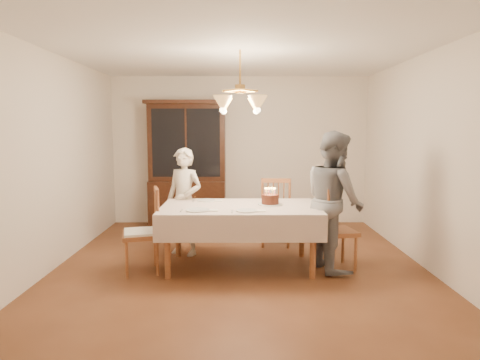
{
  "coord_description": "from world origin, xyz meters",
  "views": [
    {
      "loc": [
        -0.01,
        -5.1,
        1.69
      ],
      "look_at": [
        0.0,
        0.2,
        1.05
      ],
      "focal_mm": 32.0,
      "sensor_mm": 36.0,
      "label": 1
    }
  ],
  "objects_px": {
    "chair_far_side": "(276,215)",
    "birthday_cake": "(270,200)",
    "dining_table": "(240,212)",
    "china_hutch": "(188,166)",
    "elderly_woman": "(184,202)"
  },
  "relations": [
    {
      "from": "chair_far_side",
      "to": "birthday_cake",
      "type": "relative_size",
      "value": 3.33
    },
    {
      "from": "dining_table",
      "to": "china_hutch",
      "type": "xyz_separation_m",
      "value": [
        -0.9,
        2.25,
        0.36
      ]
    },
    {
      "from": "china_hutch",
      "to": "birthday_cake",
      "type": "height_order",
      "value": "china_hutch"
    },
    {
      "from": "china_hutch",
      "to": "chair_far_side",
      "type": "xyz_separation_m",
      "value": [
        1.42,
        -1.28,
        -0.6
      ]
    },
    {
      "from": "china_hutch",
      "to": "birthday_cake",
      "type": "bearing_deg",
      "value": -59.83
    },
    {
      "from": "dining_table",
      "to": "birthday_cake",
      "type": "bearing_deg",
      "value": 10.43
    },
    {
      "from": "birthday_cake",
      "to": "elderly_woman",
      "type": "bearing_deg",
      "value": 157.08
    },
    {
      "from": "dining_table",
      "to": "birthday_cake",
      "type": "distance_m",
      "value": 0.4
    },
    {
      "from": "china_hutch",
      "to": "chair_far_side",
      "type": "bearing_deg",
      "value": -42.02
    },
    {
      "from": "dining_table",
      "to": "elderly_woman",
      "type": "height_order",
      "value": "elderly_woman"
    },
    {
      "from": "dining_table",
      "to": "china_hutch",
      "type": "bearing_deg",
      "value": 111.79
    },
    {
      "from": "china_hutch",
      "to": "chair_far_side",
      "type": "relative_size",
      "value": 2.16
    },
    {
      "from": "chair_far_side",
      "to": "elderly_woman",
      "type": "relative_size",
      "value": 0.7
    },
    {
      "from": "elderly_woman",
      "to": "china_hutch",
      "type": "bearing_deg",
      "value": 121.22
    },
    {
      "from": "dining_table",
      "to": "birthday_cake",
      "type": "relative_size",
      "value": 6.33
    }
  ]
}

